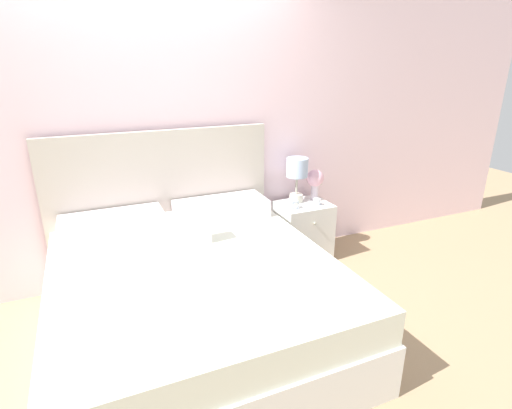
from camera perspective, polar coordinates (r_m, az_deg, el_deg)
ground_plane at (r=3.69m, az=-12.31°, el=-9.47°), size 12.00×12.00×0.00m
wall_back at (r=3.34m, az=-14.20°, el=11.00°), size 8.00×0.06×2.60m
bed at (r=2.79m, az=-8.98°, el=-12.15°), size 1.81×1.92×1.27m
nightstand at (r=3.78m, az=6.70°, el=-3.78°), size 0.47×0.40×0.55m
table_lamp at (r=3.64m, az=5.88°, el=4.64°), size 0.20×0.20×0.41m
flower_vase at (r=3.76m, az=8.48°, el=3.44°), size 0.16×0.16×0.29m
teacup at (r=3.65m, az=8.68°, el=0.31°), size 0.11×0.11×0.06m
alarm_clock at (r=3.54m, az=5.46°, el=-0.01°), size 0.07×0.06×0.07m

